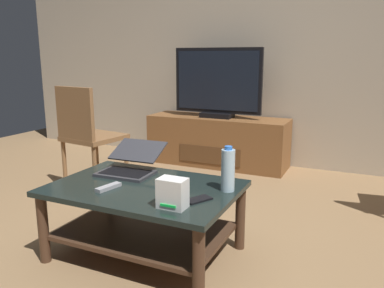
% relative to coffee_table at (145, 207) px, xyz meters
% --- Properties ---
extents(ground_plane, '(7.68, 7.68, 0.00)m').
position_rel_coffee_table_xyz_m(ground_plane, '(0.12, -0.03, -0.30)').
color(ground_plane, olive).
extents(back_wall, '(6.40, 0.12, 2.80)m').
position_rel_coffee_table_xyz_m(back_wall, '(0.12, 2.36, 1.10)').
color(back_wall, '#B2A38C').
rests_on(back_wall, ground).
extents(coffee_table, '(1.06, 0.72, 0.43)m').
position_rel_coffee_table_xyz_m(coffee_table, '(0.00, 0.00, 0.00)').
color(coffee_table, black).
rests_on(coffee_table, ground).
extents(media_cabinet, '(1.50, 0.47, 0.52)m').
position_rel_coffee_table_xyz_m(media_cabinet, '(-0.34, 2.04, -0.04)').
color(media_cabinet, brown).
rests_on(media_cabinet, ground).
extents(television, '(0.95, 0.20, 0.72)m').
position_rel_coffee_table_xyz_m(television, '(-0.34, 2.02, 0.57)').
color(television, black).
rests_on(television, media_cabinet).
extents(side_chair, '(0.50, 0.50, 0.91)m').
position_rel_coffee_table_xyz_m(side_chair, '(-1.06, 0.79, 0.22)').
color(side_chair, brown).
rests_on(side_chair, ground).
extents(laptop, '(0.35, 0.39, 0.17)m').
position_rel_coffee_table_xyz_m(laptop, '(-0.22, 0.19, 0.19)').
color(laptop, '#333338').
rests_on(laptop, coffee_table).
extents(router_box, '(0.14, 0.10, 0.15)m').
position_rel_coffee_table_xyz_m(router_box, '(0.30, -0.22, 0.21)').
color(router_box, white).
rests_on(router_box, coffee_table).
extents(water_bottle_near, '(0.08, 0.08, 0.25)m').
position_rel_coffee_table_xyz_m(water_bottle_near, '(0.46, 0.12, 0.25)').
color(water_bottle_near, silver).
rests_on(water_bottle_near, coffee_table).
extents(cell_phone, '(0.13, 0.16, 0.01)m').
position_rel_coffee_table_xyz_m(cell_phone, '(0.38, -0.08, 0.14)').
color(cell_phone, black).
rests_on(cell_phone, coffee_table).
extents(tv_remote, '(0.08, 0.17, 0.02)m').
position_rel_coffee_table_xyz_m(tv_remote, '(-0.15, -0.13, 0.14)').
color(tv_remote, '#99999E').
rests_on(tv_remote, coffee_table).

